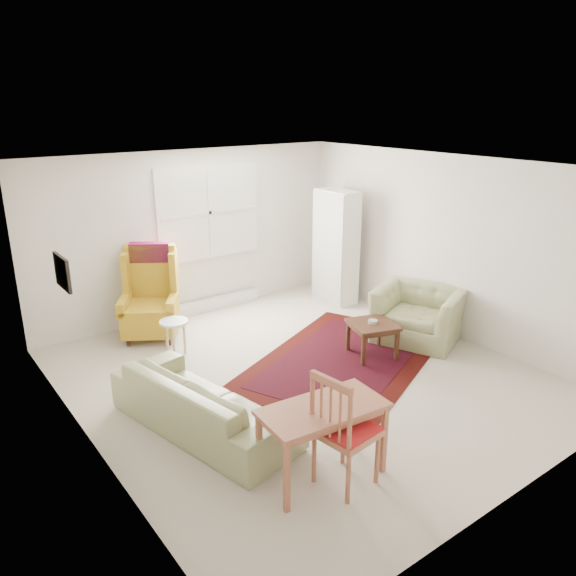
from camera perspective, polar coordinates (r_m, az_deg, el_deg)
room at (r=6.56m, az=0.60°, el=1.54°), size 5.04×5.54×2.51m
rug at (r=7.27m, az=5.61°, el=-7.30°), size 3.42×2.89×0.03m
sofa at (r=5.75m, az=-8.62°, el=-10.32°), size 1.23×2.22×0.84m
armchair at (r=7.92m, az=13.15°, el=-2.12°), size 1.36×1.43×0.88m
wingback_chair at (r=7.93m, az=-13.98°, el=-0.60°), size 1.05×1.06×1.29m
coffee_table at (r=7.39m, az=8.53°, el=-5.15°), size 0.70×0.70×0.46m
stool at (r=7.45m, az=-11.41°, el=-4.98°), size 0.39×0.39×0.49m
cabinet at (r=9.12m, az=4.91°, el=4.19°), size 0.40×0.74×1.83m
desk at (r=5.08m, az=3.52°, el=-15.34°), size 1.14×0.65×0.70m
desk_chair at (r=4.92m, az=5.99°, el=-13.95°), size 0.53×0.53×1.09m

